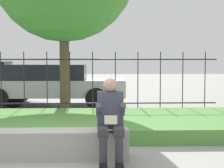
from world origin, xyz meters
The scene contains 6 objects.
ground_plane centered at (0.00, 0.00, 0.00)m, with size 60.00×60.00×0.00m, color #9E9B93.
stone_bench centered at (0.02, 0.00, 0.19)m, with size 2.35×0.47×0.43m.
person_seated_reader centered at (0.92, -0.26, 0.66)m, with size 0.42×0.73×1.23m.
grass_berm centered at (0.00, 2.17, 0.14)m, with size 9.70×2.94×0.28m.
iron_fence centered at (0.00, 4.12, 0.88)m, with size 7.70×0.03×1.69m.
car_parked_center centered at (-0.83, 6.35, 0.71)m, with size 4.71×1.97×1.32m.
Camera 1 is at (0.75, -5.62, 1.52)m, focal length 60.00 mm.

